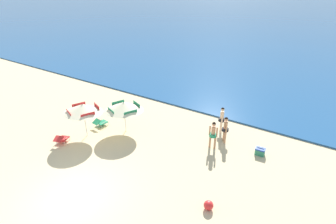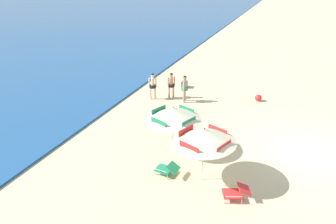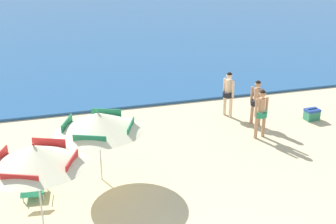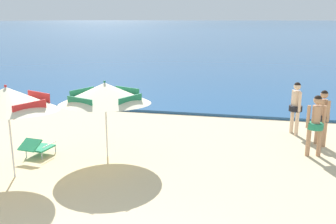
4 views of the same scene
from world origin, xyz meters
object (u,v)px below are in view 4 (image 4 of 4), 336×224
Objects in this scene: lounge_chair_beside_umbrella at (37,147)px; person_wading_in at (296,104)px; beach_umbrella_striped_main at (7,99)px; person_standing_near_shore at (316,121)px; person_standing_beside at (322,114)px; beach_umbrella_striped_second at (105,93)px.

person_wading_in reaches higher than lounge_chair_beside_umbrella.
person_standing_near_shore is (6.83, 2.92, -0.88)m from beach_umbrella_striped_main.
person_standing_beside reaches higher than lounge_chair_beside_umbrella.
person_standing_near_shore is 1.94m from person_wading_in.
lounge_chair_beside_umbrella is 0.58× the size of person_standing_near_shore.
person_standing_near_shore is (5.26, 1.21, -0.75)m from beach_umbrella_striped_second.
beach_umbrella_striped_second reaches higher than person_standing_beside.
beach_umbrella_striped_main is 8.18m from person_wading_in.
person_wading_in is (6.73, 3.56, 0.68)m from lounge_chair_beside_umbrella.
person_standing_near_shore is at bearing 12.99° from beach_umbrella_striped_second.
beach_umbrella_striped_second is (1.58, 1.71, -0.13)m from beach_umbrella_striped_main.
person_standing_beside is at bearing 21.26° from beach_umbrella_striped_second.
person_standing_near_shore is at bearing 23.14° from beach_umbrella_striped_main.
person_wading_in is (-0.30, 1.92, 0.01)m from person_standing_near_shore.
person_wading_in is (-0.62, 0.96, 0.03)m from person_standing_beside.
beach_umbrella_striped_second is 1.77× the size of person_standing_near_shore.
person_wading_in is (6.53, 4.84, -0.87)m from beach_umbrella_striped_main.
person_wading_in is at bearing 122.60° from person_standing_beside.
person_standing_beside is (7.15, 3.88, -0.90)m from beach_umbrella_striped_main.
person_wading_in is at bearing 36.54° from beach_umbrella_striped_main.
beach_umbrella_striped_second is at bearing 47.30° from beach_umbrella_striped_main.
lounge_chair_beside_umbrella is at bearing -160.56° from person_standing_beside.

